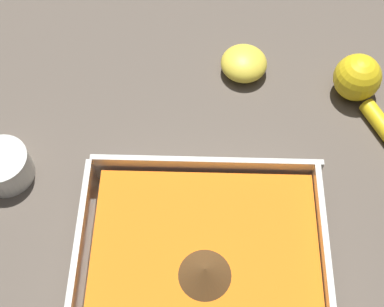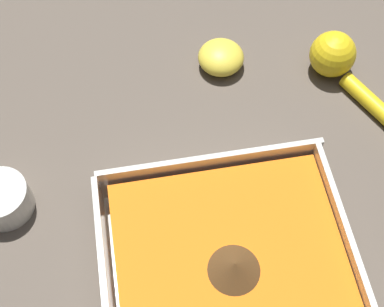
% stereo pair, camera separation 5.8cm
% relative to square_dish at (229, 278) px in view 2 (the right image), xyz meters
% --- Properties ---
extents(ground_plane, '(4.00, 4.00, 0.00)m').
position_rel_square_dish_xyz_m(ground_plane, '(-0.00, -0.01, -0.02)').
color(ground_plane, brown).
extents(square_dish, '(0.24, 0.24, 0.06)m').
position_rel_square_dish_xyz_m(square_dish, '(0.00, 0.00, 0.00)').
color(square_dish, silver).
rests_on(square_dish, ground_plane).
extents(spice_bowl, '(0.06, 0.06, 0.04)m').
position_rel_square_dish_xyz_m(spice_bowl, '(0.22, -0.13, -0.01)').
color(spice_bowl, silver).
rests_on(spice_bowl, ground_plane).
extents(lemon_squeezer, '(0.11, 0.19, 0.06)m').
position_rel_square_dish_xyz_m(lemon_squeezer, '(-0.19, -0.23, 0.00)').
color(lemon_squeezer, yellow).
rests_on(lemon_squeezer, ground_plane).
extents(lemon_half, '(0.06, 0.06, 0.03)m').
position_rel_square_dish_xyz_m(lemon_half, '(-0.05, -0.28, -0.01)').
color(lemon_half, yellow).
rests_on(lemon_half, ground_plane).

